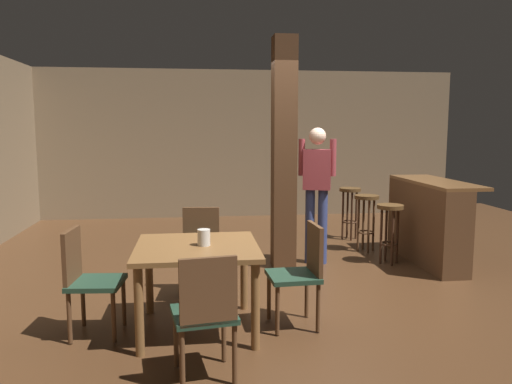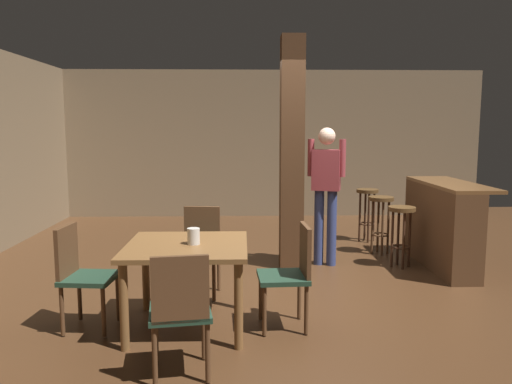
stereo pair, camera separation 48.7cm
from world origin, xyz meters
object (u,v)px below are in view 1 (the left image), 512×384
(chair_north, at_px, (200,247))
(napkin_cup, at_px, (204,237))
(chair_west, at_px, (87,276))
(bar_stool_mid, at_px, (366,210))
(bar_stool_near, at_px, (390,220))
(dining_table, at_px, (197,258))
(bar_stool_far, at_px, (350,202))
(standing_person, at_px, (317,185))
(bar_counter, at_px, (427,221))
(chair_south, at_px, (206,310))
(chair_east, at_px, (302,269))

(chair_north, bearing_deg, napkin_cup, -88.74)
(chair_west, bearing_deg, bar_stool_mid, 37.20)
(chair_west, relative_size, bar_stool_near, 1.18)
(dining_table, xyz_separation_m, bar_stool_far, (2.36, 3.23, -0.04))
(standing_person, bearing_deg, bar_stool_far, 56.56)
(chair_west, xyz_separation_m, bar_stool_mid, (3.26, 2.47, 0.08))
(standing_person, relative_size, bar_stool_mid, 2.18)
(bar_stool_near, bearing_deg, standing_person, 171.74)
(bar_counter, xyz_separation_m, bar_stool_mid, (-0.57, 0.66, 0.05))
(dining_table, relative_size, chair_north, 1.15)
(chair_south, distance_m, bar_stool_far, 4.73)
(standing_person, bearing_deg, chair_east, -107.42)
(dining_table, bearing_deg, chair_south, -86.87)
(chair_north, distance_m, standing_person, 1.88)
(bar_stool_near, distance_m, bar_stool_mid, 0.67)
(chair_south, bearing_deg, chair_north, 90.32)
(bar_stool_near, bearing_deg, chair_north, -159.07)
(chair_north, distance_m, bar_stool_mid, 2.81)
(chair_north, distance_m, bar_stool_near, 2.56)
(chair_south, relative_size, chair_north, 1.00)
(dining_table, bearing_deg, bar_stool_mid, 46.33)
(napkin_cup, xyz_separation_m, bar_stool_near, (2.37, 1.81, -0.25))
(bar_stool_mid, bearing_deg, bar_stool_near, -83.76)
(bar_stool_far, bearing_deg, bar_counter, -68.21)
(napkin_cup, bearing_deg, chair_west, 179.92)
(chair_south, relative_size, bar_stool_mid, 1.13)
(napkin_cup, xyz_separation_m, bar_counter, (2.87, 1.82, -0.27))
(chair_east, xyz_separation_m, napkin_cup, (-0.84, 0.02, 0.30))
(chair_west, xyz_separation_m, bar_stool_near, (3.33, 1.81, 0.05))
(napkin_cup, relative_size, standing_person, 0.08)
(bar_counter, bearing_deg, chair_west, -154.60)
(chair_north, relative_size, bar_counter, 0.55)
(chair_east, relative_size, standing_person, 0.52)
(napkin_cup, distance_m, bar_stool_mid, 3.39)
(chair_north, height_order, bar_stool_near, chair_north)
(dining_table, height_order, chair_west, chair_west)
(chair_south, bearing_deg, bar_stool_far, 60.71)
(bar_counter, bearing_deg, chair_east, -137.82)
(chair_north, bearing_deg, bar_stool_far, 45.13)
(chair_north, xyz_separation_m, napkin_cup, (0.02, -0.90, 0.30))
(chair_east, height_order, bar_stool_far, chair_east)
(standing_person, height_order, bar_counter, standing_person)
(napkin_cup, xyz_separation_m, bar_stool_mid, (2.30, 2.48, -0.22))
(standing_person, bearing_deg, bar_stool_mid, 32.05)
(chair_west, height_order, bar_counter, bar_counter)
(bar_counter, xyz_separation_m, bar_stool_near, (-0.50, -0.01, 0.02))
(standing_person, xyz_separation_m, bar_counter, (1.41, -0.13, -0.47))
(chair_west, height_order, napkin_cup, chair_west)
(dining_table, relative_size, bar_counter, 0.63)
(chair_west, distance_m, bar_counter, 4.24)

